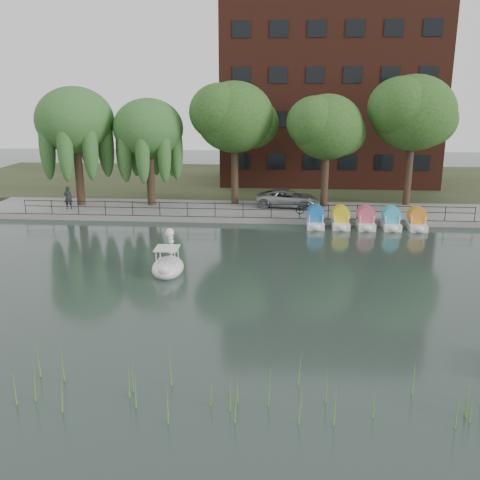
# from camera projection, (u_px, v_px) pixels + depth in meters

# --- Properties ---
(ground_plane) EXTENTS (120.00, 120.00, 0.00)m
(ground_plane) POSITION_uv_depth(u_px,v_px,m) (223.00, 289.00, 25.40)
(ground_plane) COLOR #36443F
(promenade) EXTENTS (40.00, 6.00, 0.40)m
(promenade) POSITION_uv_depth(u_px,v_px,m) (246.00, 211.00, 40.70)
(promenade) COLOR gray
(promenade) RESTS_ON ground_plane
(kerb) EXTENTS (40.00, 0.25, 0.40)m
(kerb) POSITION_uv_depth(u_px,v_px,m) (243.00, 220.00, 37.87)
(kerb) COLOR gray
(kerb) RESTS_ON ground_plane
(land_strip) EXTENTS (60.00, 22.00, 0.36)m
(land_strip) POSITION_uv_depth(u_px,v_px,m) (255.00, 181.00, 54.14)
(land_strip) COLOR #47512D
(land_strip) RESTS_ON ground_plane
(railing) EXTENTS (32.00, 0.05, 1.00)m
(railing) POSITION_uv_depth(u_px,v_px,m) (243.00, 207.00, 37.80)
(railing) COLOR black
(railing) RESTS_ON promenade
(apartment_building) EXTENTS (20.00, 10.07, 18.00)m
(apartment_building) POSITION_uv_depth(u_px,v_px,m) (329.00, 87.00, 51.10)
(apartment_building) COLOR #4C1E16
(apartment_building) RESTS_ON land_strip
(willow_left) EXTENTS (5.88, 5.88, 9.01)m
(willow_left) POSITION_uv_depth(u_px,v_px,m) (75.00, 121.00, 40.33)
(willow_left) COLOR #473323
(willow_left) RESTS_ON promenade
(willow_mid) EXTENTS (5.32, 5.32, 8.15)m
(willow_mid) POSITION_uv_depth(u_px,v_px,m) (148.00, 129.00, 40.57)
(willow_mid) COLOR #473323
(willow_mid) RESTS_ON promenade
(broadleaf_center) EXTENTS (6.00, 6.00, 9.25)m
(broadleaf_center) POSITION_uv_depth(u_px,v_px,m) (235.00, 118.00, 40.83)
(broadleaf_center) COLOR #473323
(broadleaf_center) RESTS_ON promenade
(broadleaf_right) EXTENTS (5.40, 5.40, 8.32)m
(broadleaf_right) POSITION_uv_depth(u_px,v_px,m) (327.00, 128.00, 40.01)
(broadleaf_right) COLOR #473323
(broadleaf_right) RESTS_ON promenade
(broadleaf_far) EXTENTS (6.30, 6.30, 9.71)m
(broadleaf_far) POSITION_uv_depth(u_px,v_px,m) (414.00, 113.00, 40.21)
(broadleaf_far) COLOR #473323
(broadleaf_far) RESTS_ON promenade
(minivan) EXTENTS (2.98, 5.71, 1.54)m
(minivan) POSITION_uv_depth(u_px,v_px,m) (288.00, 197.00, 41.06)
(minivan) COLOR gray
(minivan) RESTS_ON promenade
(bicycle) EXTENTS (0.76, 1.77, 1.00)m
(bicycle) POSITION_uv_depth(u_px,v_px,m) (308.00, 207.00, 38.76)
(bicycle) COLOR gray
(bicycle) RESTS_ON promenade
(pedestrian) EXTENTS (0.82, 0.66, 1.98)m
(pedestrian) POSITION_uv_depth(u_px,v_px,m) (68.00, 196.00, 40.29)
(pedestrian) COLOR black
(pedestrian) RESTS_ON promenade
(swan_boat) EXTENTS (1.68, 2.69, 2.17)m
(swan_boat) POSITION_uv_depth(u_px,v_px,m) (168.00, 264.00, 27.51)
(swan_boat) COLOR white
(swan_boat) RESTS_ON ground_plane
(pedal_boat_row) EXTENTS (7.95, 1.70, 1.40)m
(pedal_boat_row) POSITION_uv_depth(u_px,v_px,m) (366.00, 220.00, 36.31)
(pedal_boat_row) COLOR white
(pedal_boat_row) RESTS_ON ground_plane
(reed_bank) EXTENTS (24.00, 2.40, 1.20)m
(reed_bank) POSITION_uv_depth(u_px,v_px,m) (255.00, 386.00, 15.97)
(reed_bank) COLOR #669938
(reed_bank) RESTS_ON ground_plane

